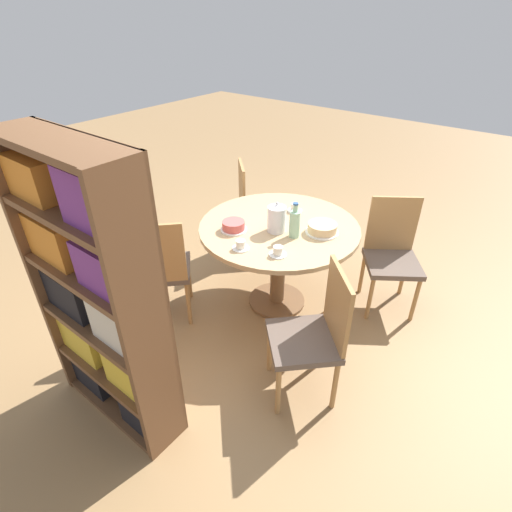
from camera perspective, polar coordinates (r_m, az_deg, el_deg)
ground_plane at (r=3.54m, az=2.96°, el=-6.51°), size 14.00×14.00×0.00m
dining_table at (r=3.19m, az=3.28°, el=2.19°), size 1.25×1.25×0.76m
chair_a at (r=3.45m, az=18.82°, el=0.40°), size 0.59×0.59×0.94m
chair_b at (r=4.05m, az=-0.13°, el=7.15°), size 0.59×0.59×0.94m
chair_c at (r=3.18m, az=-13.29°, el=-1.61°), size 0.59×0.59×0.94m
chair_d at (r=2.55m, az=8.27°, el=-10.82°), size 0.59×0.59×0.94m
bookshelf at (r=2.34m, az=-21.10°, el=-6.23°), size 0.89×0.28×1.75m
coffee_pot at (r=2.99m, az=2.97°, el=5.43°), size 0.14×0.14×0.24m
water_bottle at (r=2.92m, az=5.54°, el=4.68°), size 0.08×0.08×0.27m
cake_main at (r=3.04m, az=9.45°, el=3.91°), size 0.25×0.25×0.08m
cake_second at (r=3.04m, az=-3.23°, el=4.30°), size 0.20×0.20×0.08m
cup_a at (r=2.80m, az=-2.21°, el=1.53°), size 0.12×0.12×0.07m
cup_b at (r=3.35m, az=5.57°, el=6.84°), size 0.12×0.12×0.07m
cup_c at (r=2.73m, az=3.15°, el=0.63°), size 0.12×0.12×0.07m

